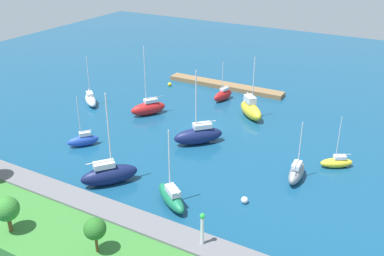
# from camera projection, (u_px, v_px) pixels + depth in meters

# --- Properties ---
(water) EXTENTS (160.00, 160.00, 0.00)m
(water) POSITION_uv_depth(u_px,v_px,m) (204.00, 127.00, 74.76)
(water) COLOR navy
(water) RESTS_ON ground
(pier_dock) EXTENTS (25.43, 2.79, 0.89)m
(pier_dock) POSITION_uv_depth(u_px,v_px,m) (225.00, 86.00, 92.56)
(pier_dock) COLOR olive
(pier_dock) RESTS_ON ground
(breakwater) EXTENTS (68.89, 3.38, 1.59)m
(breakwater) POSITION_uv_depth(u_px,v_px,m) (92.00, 208.00, 52.19)
(breakwater) COLOR slate
(breakwater) RESTS_ON ground
(shoreline_park) EXTENTS (46.59, 10.40, 1.31)m
(shoreline_park) POSITION_uv_depth(u_px,v_px,m) (59.00, 234.00, 48.05)
(shoreline_park) COLOR #387A33
(shoreline_park) RESTS_ON ground
(harbor_beacon) EXTENTS (0.56, 0.56, 3.73)m
(harbor_beacon) POSITION_uv_depth(u_px,v_px,m) (202.00, 226.00, 44.31)
(harbor_beacon) COLOR silver
(harbor_beacon) RESTS_ON breakwater
(park_tree_west) EXTENTS (2.68, 2.68, 4.18)m
(park_tree_west) POSITION_uv_depth(u_px,v_px,m) (7.00, 209.00, 46.36)
(park_tree_west) COLOR brown
(park_tree_west) RESTS_ON shoreline_park
(park_tree_center) EXTENTS (2.27, 2.27, 3.99)m
(park_tree_center) POSITION_uv_depth(u_px,v_px,m) (95.00, 229.00, 43.32)
(park_tree_center) COLOR brown
(park_tree_center) RESTS_ON shoreline_park
(sailboat_navy_along_channel) EXTENTS (6.49, 7.36, 12.77)m
(sailboat_navy_along_channel) POSITION_uv_depth(u_px,v_px,m) (109.00, 174.00, 57.96)
(sailboat_navy_along_channel) COLOR #141E4C
(sailboat_navy_along_channel) RESTS_ON water
(sailboat_red_near_pier) EXTENTS (5.42, 6.56, 12.58)m
(sailboat_red_near_pier) POSITION_uv_depth(u_px,v_px,m) (148.00, 108.00, 79.17)
(sailboat_red_near_pier) COLOR red
(sailboat_red_near_pier) RESTS_ON water
(sailboat_yellow_lone_north) EXTENTS (6.74, 6.46, 11.06)m
(sailboat_yellow_lone_north) POSITION_uv_depth(u_px,v_px,m) (251.00, 109.00, 77.92)
(sailboat_yellow_lone_north) COLOR yellow
(sailboat_yellow_lone_north) RESTS_ON water
(sailboat_blue_center_basin) EXTENTS (4.18, 4.68, 8.20)m
(sailboat_blue_center_basin) POSITION_uv_depth(u_px,v_px,m) (83.00, 140.00, 68.12)
(sailboat_blue_center_basin) COLOR #2347B2
(sailboat_blue_center_basin) RESTS_ON water
(sailboat_white_off_beacon) EXTENTS (5.75, 5.14, 9.45)m
(sailboat_white_off_beacon) POSITION_uv_depth(u_px,v_px,m) (91.00, 100.00, 83.72)
(sailboat_white_off_beacon) COLOR white
(sailboat_white_off_beacon) RESTS_ON water
(sailboat_gray_by_breakwater) EXTENTS (2.01, 5.67, 8.39)m
(sailboat_gray_by_breakwater) POSITION_uv_depth(u_px,v_px,m) (297.00, 172.00, 58.95)
(sailboat_gray_by_breakwater) COLOR gray
(sailboat_gray_by_breakwater) RESTS_ON water
(sailboat_green_mid_basin) EXTENTS (6.56, 5.42, 9.97)m
(sailboat_green_mid_basin) POSITION_uv_depth(u_px,v_px,m) (171.00, 197.00, 53.75)
(sailboat_green_mid_basin) COLOR #19724C
(sailboat_green_mid_basin) RESTS_ON water
(sailboat_navy_lone_south) EXTENTS (7.15, 7.35, 12.02)m
(sailboat_navy_lone_south) POSITION_uv_depth(u_px,v_px,m) (199.00, 135.00, 68.60)
(sailboat_navy_lone_south) COLOR #141E4C
(sailboat_navy_lone_south) RESTS_ON water
(sailboat_red_outer_mooring) EXTENTS (2.66, 5.23, 7.78)m
(sailboat_red_outer_mooring) POSITION_uv_depth(u_px,v_px,m) (223.00, 95.00, 85.65)
(sailboat_red_outer_mooring) COLOR red
(sailboat_red_outer_mooring) RESTS_ON water
(sailboat_yellow_west_end) EXTENTS (4.75, 3.88, 7.77)m
(sailboat_yellow_west_end) POSITION_uv_depth(u_px,v_px,m) (337.00, 162.00, 62.22)
(sailboat_yellow_west_end) COLOR yellow
(sailboat_yellow_west_end) RESTS_ON water
(mooring_buoy_yellow) EXTENTS (0.80, 0.80, 0.80)m
(mooring_buoy_yellow) POSITION_uv_depth(u_px,v_px,m) (170.00, 84.00, 93.42)
(mooring_buoy_yellow) COLOR yellow
(mooring_buoy_yellow) RESTS_ON water
(mooring_buoy_white) EXTENTS (0.88, 0.88, 0.88)m
(mooring_buoy_white) POSITION_uv_depth(u_px,v_px,m) (245.00, 200.00, 54.30)
(mooring_buoy_white) COLOR white
(mooring_buoy_white) RESTS_ON water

